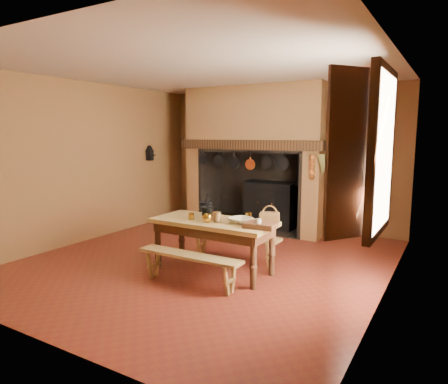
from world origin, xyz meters
name	(u,v)px	position (x,y,z in m)	size (l,w,h in m)	color
floor	(207,261)	(0.00, 0.00, 0.00)	(5.50, 5.50, 0.00)	maroon
ceiling	(206,69)	(0.00, 0.00, 2.80)	(5.50, 5.50, 0.00)	silver
back_wall	(280,158)	(0.00, 2.75, 1.40)	(5.00, 0.02, 2.80)	brown
wall_left	(88,162)	(-2.50, 0.00, 1.40)	(0.02, 5.50, 2.80)	brown
wall_right	(390,178)	(2.50, 0.00, 1.40)	(0.02, 5.50, 2.80)	brown
wall_front	(34,191)	(0.00, -2.75, 1.40)	(5.00, 0.02, 2.80)	brown
chimney_breast	(257,138)	(-0.30, 2.31, 1.81)	(2.95, 0.96, 2.80)	brown
iron_range	(271,204)	(-0.04, 2.45, 0.48)	(1.12, 0.55, 1.60)	black
hearth_pans	(222,220)	(-1.05, 2.22, 0.09)	(0.51, 0.62, 0.20)	#B48929
hanging_pans	(244,162)	(-0.34, 1.81, 1.36)	(1.92, 0.29, 0.27)	black
onion_string	(312,167)	(1.00, 1.79, 1.33)	(0.12, 0.10, 0.46)	#A25A1E
herb_bunch	(323,164)	(1.18, 1.79, 1.38)	(0.20, 0.20, 0.35)	olive
window	(371,152)	(2.35, -0.40, 1.70)	(0.39, 1.75, 1.76)	white
wall_coffee_mill	(150,152)	(-2.42, 1.55, 1.52)	(0.23, 0.16, 0.31)	black
work_table	(213,228)	(0.34, -0.36, 0.62)	(1.69, 0.75, 0.73)	tan
bench_front	(189,262)	(0.34, -0.93, 0.30)	(1.44, 0.25, 0.40)	tan
bench_back	(234,241)	(0.34, 0.23, 0.31)	(1.45, 0.25, 0.41)	tan
mortar_large	(206,208)	(0.07, -0.13, 0.84)	(0.20, 0.20, 0.34)	black
mortar_small	(207,213)	(0.27, -0.40, 0.83)	(0.18, 0.18, 0.31)	black
coffee_grinder	(210,215)	(0.28, -0.34, 0.79)	(0.15, 0.12, 0.16)	#3C1D13
brass_mug_a	(191,216)	(0.06, -0.48, 0.78)	(0.08, 0.08, 0.09)	#B48929
brass_mug_b	(248,216)	(0.74, -0.09, 0.78)	(0.09, 0.09, 0.10)	#B48929
mixing_bowl	(240,220)	(0.74, -0.34, 0.77)	(0.31, 0.31, 0.08)	#B6AD8C
stoneware_crock	(217,217)	(0.43, -0.42, 0.80)	(0.11, 0.11, 0.13)	#4F341D
glass_jar	(258,224)	(1.08, -0.50, 0.79)	(0.07, 0.07, 0.13)	beige
wicker_basket	(270,218)	(1.08, -0.16, 0.81)	(0.30, 0.25, 0.24)	#4E2D17
wooden_tray	(260,225)	(1.08, -0.44, 0.76)	(0.38, 0.27, 0.07)	#3C1D13
brass_cup	(207,218)	(0.35, -0.52, 0.78)	(0.14, 0.14, 0.11)	#B48929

